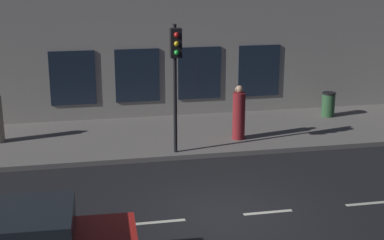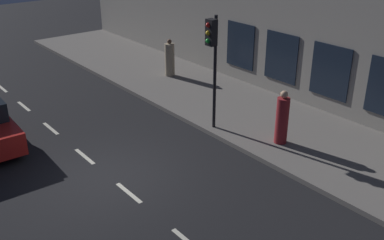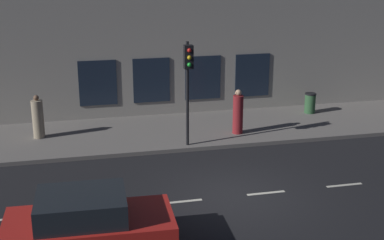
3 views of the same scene
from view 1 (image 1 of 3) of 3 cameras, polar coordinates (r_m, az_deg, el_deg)
ground_plane at (r=13.61m, az=3.52°, el=-9.52°), size 60.00×60.00×0.00m
sidewalk at (r=19.28m, az=-1.23°, el=-1.50°), size 4.50×32.00×0.15m
building_facade at (r=21.00m, az=-2.55°, el=10.64°), size 0.65×32.00×7.86m
lane_centre_line at (r=13.88m, az=7.56°, el=-9.09°), size 0.12×27.20×0.01m
traffic_light at (r=16.57m, az=-1.64°, el=5.95°), size 0.45×0.32×3.86m
pedestrian_0 at (r=18.47m, az=4.68°, el=0.54°), size 0.50×0.50×1.77m
trash_bin at (r=21.77m, az=13.41°, el=1.54°), size 0.50×0.50×0.90m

